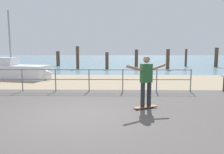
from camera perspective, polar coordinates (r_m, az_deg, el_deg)
name	(u,v)px	position (r m, az deg, el deg)	size (l,w,h in m)	color
ground_plane	(64,129)	(5.62, -12.54, -13.14)	(24.00, 10.00, 0.04)	#514C49
beach_strip	(95,81)	(13.32, -4.43, -1.04)	(24.00, 6.00, 0.04)	tan
sea_surface	(110,59)	(41.18, -0.65, 4.72)	(72.00, 50.00, 0.04)	slate
railing_fence	(55,77)	(10.18, -14.72, 0.07)	(12.35, 0.05, 1.05)	slate
sailboat	(18,71)	(15.36, -23.66, 1.43)	(5.07, 2.34, 4.41)	silver
skateboard	(146,107)	(7.23, 8.87, -7.82)	(0.81, 0.52, 0.08)	brown
skateboarder	(146,78)	(7.04, 9.02, -0.34)	(1.35, 0.69, 1.65)	#26262B
groyne_post_0	(58,59)	(25.56, -14.08, 4.74)	(0.40, 0.40, 1.70)	#513826
groyne_post_1	(78,58)	(21.46, -9.08, 5.08)	(0.31, 0.31, 2.22)	#513826
groyne_post_2	(107,61)	(20.85, -1.34, 4.31)	(0.32, 0.32, 1.64)	#513826
groyne_post_3	(136,59)	(21.59, 6.46, 4.71)	(0.33, 0.33, 1.89)	#513826
groyne_post_4	(168,59)	(21.18, 14.53, 4.53)	(0.33, 0.33, 1.94)	#513826
groyne_post_5	(186,58)	(25.54, 18.96, 4.83)	(0.25, 0.25, 1.94)	#513826
groyne_post_6	(216,58)	(25.64, 25.85, 4.66)	(0.37, 0.37, 2.09)	#513826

